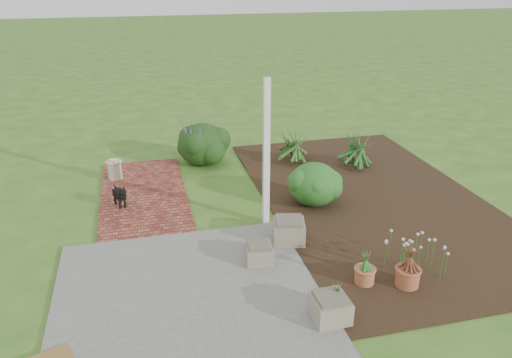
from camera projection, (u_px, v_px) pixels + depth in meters
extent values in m
plane|color=#345C1D|center=(250.00, 227.00, 8.44)|extent=(80.00, 80.00, 0.00)
cube|color=#5D5E5B|center=(188.00, 299.00, 6.59)|extent=(3.50, 3.50, 0.04)
cube|color=maroon|center=(144.00, 194.00, 9.62)|extent=(1.60, 3.50, 0.04)
cube|color=black|center=(373.00, 199.00, 9.43)|extent=(4.00, 7.00, 0.03)
cube|color=white|center=(266.00, 154.00, 8.10)|extent=(0.10, 0.10, 2.50)
cube|color=#78725B|center=(330.00, 309.00, 6.14)|extent=(0.45, 0.45, 0.29)
cube|color=gray|center=(259.00, 254.00, 7.34)|extent=(0.43, 0.43, 0.26)
cube|color=#777359|center=(289.00, 231.00, 7.89)|extent=(0.59, 0.59, 0.33)
cube|color=black|center=(119.00, 194.00, 9.02)|extent=(0.25, 0.34, 0.14)
cylinder|color=black|center=(120.00, 205.00, 8.97)|extent=(0.04, 0.04, 0.16)
cylinder|color=black|center=(125.00, 203.00, 9.02)|extent=(0.04, 0.04, 0.16)
cylinder|color=black|center=(115.00, 200.00, 9.13)|extent=(0.04, 0.04, 0.16)
cylinder|color=black|center=(120.00, 199.00, 9.18)|extent=(0.04, 0.04, 0.16)
sphere|color=black|center=(123.00, 192.00, 8.83)|extent=(0.13, 0.13, 0.13)
cone|color=black|center=(115.00, 187.00, 9.10)|extent=(0.08, 0.11, 0.12)
cylinder|color=beige|center=(115.00, 170.00, 10.19)|extent=(0.32, 0.32, 0.38)
ellipsoid|color=#103F15|center=(314.00, 183.00, 9.08)|extent=(1.01, 1.01, 0.80)
cylinder|color=#9C5634|center=(408.00, 277.00, 6.81)|extent=(0.41, 0.41, 0.26)
cylinder|color=#A95F39|center=(365.00, 275.00, 6.87)|extent=(0.29, 0.29, 0.23)
cylinder|color=#964B32|center=(336.00, 306.00, 6.25)|extent=(0.27, 0.27, 0.21)
ellipsoid|color=black|center=(203.00, 143.00, 10.99)|extent=(1.19, 1.19, 0.94)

